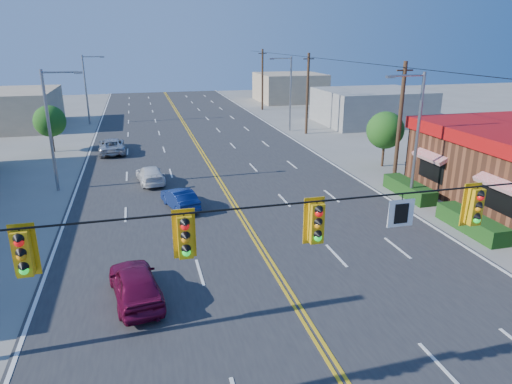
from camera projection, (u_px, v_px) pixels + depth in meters
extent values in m
cube|color=#2D2D30|center=(222.00, 186.00, 31.86)|extent=(20.00, 120.00, 0.06)
cylinder|color=black|center=(361.00, 197.00, 11.61)|extent=(24.00, 0.05, 0.05)
cube|color=white|center=(401.00, 213.00, 12.08)|extent=(0.75, 0.04, 0.75)
cube|color=#D89E0C|center=(23.00, 253.00, 9.89)|extent=(0.55, 0.34, 1.25)
cube|color=#D89E0C|center=(185.00, 236.00, 10.73)|extent=(0.55, 0.34, 1.25)
cube|color=#D89E0C|center=(316.00, 223.00, 11.51)|extent=(0.55, 0.34, 1.25)
cube|color=#D89E0C|center=(475.00, 206.00, 12.63)|extent=(0.55, 0.34, 1.25)
cube|color=#194214|center=(437.00, 204.00, 27.13)|extent=(1.20, 9.00, 0.90)
cylinder|color=gray|center=(417.00, 139.00, 27.71)|extent=(0.20, 0.20, 8.00)
cylinder|color=gray|center=(408.00, 76.00, 26.23)|extent=(2.20, 0.12, 0.12)
cube|color=gray|center=(390.00, 77.00, 25.98)|extent=(0.50, 0.25, 0.15)
cylinder|color=gray|center=(291.00, 94.00, 49.71)|extent=(0.20, 0.20, 8.00)
cylinder|color=gray|center=(282.00, 58.00, 48.23)|extent=(2.20, 0.12, 0.12)
cube|color=gray|center=(272.00, 59.00, 47.98)|extent=(0.50, 0.25, 0.15)
cylinder|color=gray|center=(50.00, 132.00, 29.80)|extent=(0.20, 0.20, 8.00)
cylinder|color=gray|center=(60.00, 72.00, 28.85)|extent=(2.20, 0.12, 0.12)
cube|color=gray|center=(78.00, 73.00, 29.12)|extent=(0.50, 0.25, 0.15)
cylinder|color=gray|center=(86.00, 90.00, 53.64)|extent=(0.20, 0.20, 8.00)
cylinder|color=gray|center=(92.00, 57.00, 52.68)|extent=(2.20, 0.12, 0.12)
cube|color=gray|center=(102.00, 57.00, 52.96)|extent=(0.50, 0.25, 0.15)
cylinder|color=#47301E|center=(399.00, 124.00, 31.60)|extent=(0.28, 0.28, 8.40)
cylinder|color=#47301E|center=(307.00, 94.00, 48.10)|extent=(0.28, 0.28, 8.40)
cylinder|color=#47301E|center=(262.00, 80.00, 64.60)|extent=(0.28, 0.28, 8.40)
cylinder|color=#47301E|center=(383.00, 153.00, 36.58)|extent=(0.20, 0.20, 2.10)
sphere|color=#235B19|center=(385.00, 130.00, 35.98)|extent=(2.94, 2.94, 2.94)
cylinder|color=#47301E|center=(53.00, 141.00, 41.29)|extent=(0.20, 0.20, 2.00)
sphere|color=#235B19|center=(50.00, 121.00, 40.71)|extent=(2.80, 2.80, 2.80)
cube|color=gray|center=(372.00, 107.00, 54.80)|extent=(12.00, 10.00, 4.00)
cube|color=tan|center=(5.00, 109.00, 52.10)|extent=(11.00, 12.00, 4.20)
cube|color=tan|center=(290.00, 87.00, 74.19)|extent=(10.00, 10.00, 4.40)
imported|color=maroon|center=(136.00, 285.00, 17.78)|extent=(2.35, 4.47, 1.45)
imported|color=navy|center=(180.00, 199.00, 27.49)|extent=(2.19, 3.90, 1.22)
imported|color=white|center=(150.00, 175.00, 32.36)|extent=(2.12, 4.25, 1.19)
imported|color=silver|center=(112.00, 146.00, 40.68)|extent=(2.45, 4.88, 1.32)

